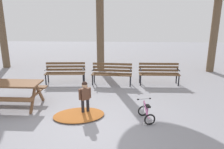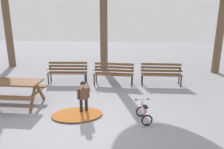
{
  "view_description": "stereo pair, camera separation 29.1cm",
  "coord_description": "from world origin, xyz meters",
  "px_view_note": "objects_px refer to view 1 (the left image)",
  "views": [
    {
      "loc": [
        0.92,
        -4.86,
        2.69
      ],
      "look_at": [
        0.58,
        1.81,
        0.85
      ],
      "focal_mm": 34.2,
      "sensor_mm": 36.0,
      "label": 1
    },
    {
      "loc": [
        1.21,
        -4.84,
        2.69
      ],
      "look_at": [
        0.58,
        1.81,
        0.85
      ],
      "focal_mm": 34.2,
      "sensor_mm": 36.0,
      "label": 2
    }
  ],
  "objects_px": {
    "park_bench_right": "(159,72)",
    "park_bench_left": "(112,72)",
    "park_bench_far_left": "(65,71)",
    "kids_bicycle": "(146,113)",
    "picnic_table": "(10,88)",
    "child_standing": "(85,95)"
  },
  "relations": [
    {
      "from": "park_bench_right",
      "to": "picnic_table",
      "type": "bearing_deg",
      "value": -152.86
    },
    {
      "from": "kids_bicycle",
      "to": "picnic_table",
      "type": "bearing_deg",
      "value": 169.84
    },
    {
      "from": "park_bench_right",
      "to": "child_standing",
      "type": "distance_m",
      "value": 3.83
    },
    {
      "from": "park_bench_left",
      "to": "park_bench_right",
      "type": "relative_size",
      "value": 1.01
    },
    {
      "from": "picnic_table",
      "to": "child_standing",
      "type": "height_order",
      "value": "child_standing"
    },
    {
      "from": "park_bench_right",
      "to": "kids_bicycle",
      "type": "relative_size",
      "value": 2.61
    },
    {
      "from": "park_bench_far_left",
      "to": "kids_bicycle",
      "type": "relative_size",
      "value": 2.65
    },
    {
      "from": "park_bench_far_left",
      "to": "park_bench_right",
      "type": "xyz_separation_m",
      "value": [
        3.81,
        0.07,
        0.0
      ]
    },
    {
      "from": "park_bench_right",
      "to": "kids_bicycle",
      "type": "height_order",
      "value": "park_bench_right"
    },
    {
      "from": "park_bench_far_left",
      "to": "park_bench_left",
      "type": "relative_size",
      "value": 1.0
    },
    {
      "from": "park_bench_far_left",
      "to": "kids_bicycle",
      "type": "distance_m",
      "value": 4.33
    },
    {
      "from": "picnic_table",
      "to": "park_bench_far_left",
      "type": "xyz_separation_m",
      "value": [
        1.04,
        2.41,
        -0.08
      ]
    },
    {
      "from": "park_bench_right",
      "to": "child_standing",
      "type": "bearing_deg",
      "value": -130.81
    },
    {
      "from": "picnic_table",
      "to": "park_bench_right",
      "type": "xyz_separation_m",
      "value": [
        4.84,
        2.48,
        -0.08
      ]
    },
    {
      "from": "park_bench_left",
      "to": "child_standing",
      "type": "bearing_deg",
      "value": -102.38
    },
    {
      "from": "park_bench_far_left",
      "to": "park_bench_left",
      "type": "xyz_separation_m",
      "value": [
        1.91,
        -0.05,
        0.0
      ]
    },
    {
      "from": "child_standing",
      "to": "park_bench_right",
      "type": "bearing_deg",
      "value": 49.19
    },
    {
      "from": "park_bench_left",
      "to": "park_bench_right",
      "type": "bearing_deg",
      "value": 3.67
    },
    {
      "from": "picnic_table",
      "to": "park_bench_right",
      "type": "height_order",
      "value": "park_bench_right"
    },
    {
      "from": "park_bench_left",
      "to": "kids_bicycle",
      "type": "height_order",
      "value": "park_bench_left"
    },
    {
      "from": "park_bench_right",
      "to": "park_bench_left",
      "type": "bearing_deg",
      "value": -176.33
    },
    {
      "from": "picnic_table",
      "to": "park_bench_far_left",
      "type": "distance_m",
      "value": 2.62
    }
  ]
}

